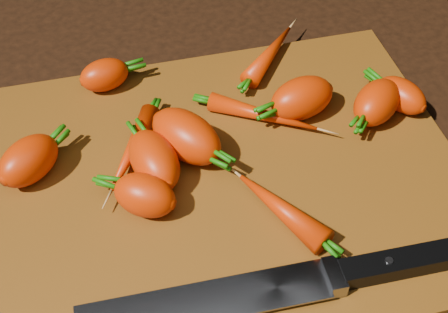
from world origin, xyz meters
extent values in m
cube|color=black|center=(0.00, 0.00, -0.01)|extent=(2.00, 2.00, 0.01)
cube|color=brown|center=(0.00, 0.00, 0.01)|extent=(0.50, 0.40, 0.01)
ellipsoid|color=#C52800|center=(-0.20, 0.05, 0.03)|extent=(0.08, 0.08, 0.05)
ellipsoid|color=#C52800|center=(-0.09, -0.02, 0.03)|extent=(0.08, 0.07, 0.04)
ellipsoid|color=#C52800|center=(-0.03, 0.04, 0.04)|extent=(0.09, 0.10, 0.05)
ellipsoid|color=#C52800|center=(-0.07, 0.02, 0.04)|extent=(0.06, 0.09, 0.05)
ellipsoid|color=#C52800|center=(0.11, 0.07, 0.04)|extent=(0.09, 0.06, 0.05)
ellipsoid|color=#C52800|center=(-0.11, 0.17, 0.03)|extent=(0.07, 0.05, 0.04)
ellipsoid|color=#C52800|center=(0.22, 0.05, 0.03)|extent=(0.06, 0.07, 0.04)
ellipsoid|color=#C52800|center=(0.10, 0.17, 0.02)|extent=(0.10, 0.10, 0.02)
ellipsoid|color=#C52800|center=(0.06, 0.07, 0.02)|extent=(0.12, 0.09, 0.02)
ellipsoid|color=#C52800|center=(0.04, -0.07, 0.03)|extent=(0.08, 0.11, 0.03)
ellipsoid|color=#C52800|center=(-0.09, 0.05, 0.02)|extent=(0.08, 0.11, 0.02)
ellipsoid|color=#C52800|center=(0.19, 0.04, 0.03)|extent=(0.08, 0.08, 0.05)
cube|color=gray|center=(-0.05, -0.15, 0.02)|extent=(0.02, 0.03, 0.02)
cube|color=black|center=(0.02, -0.15, 0.02)|extent=(0.13, 0.03, 0.02)
cylinder|color=#B2B2B7|center=(0.00, -0.15, 0.03)|extent=(0.01, 0.01, 0.00)
camera|label=1|loc=(-0.11, -0.41, 0.51)|focal=50.00mm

